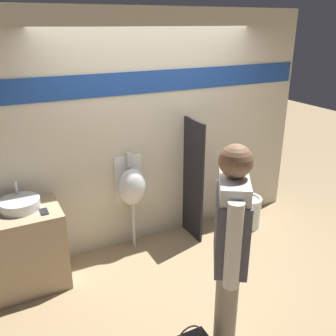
% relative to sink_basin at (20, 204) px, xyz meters
% --- Properties ---
extents(ground_plane, '(16.00, 16.00, 0.00)m').
position_rel_sink_basin_xyz_m(ground_plane, '(1.54, -0.34, -0.89)').
color(ground_plane, '#997F5B').
extents(display_wall, '(4.09, 0.07, 2.70)m').
position_rel_sink_basin_xyz_m(display_wall, '(1.54, 0.26, 0.47)').
color(display_wall, beige).
rests_on(display_wall, ground_plane).
extents(sink_counter, '(0.82, 0.58, 0.84)m').
position_rel_sink_basin_xyz_m(sink_counter, '(-0.05, -0.06, -0.47)').
color(sink_counter, tan).
rests_on(sink_counter, ground_plane).
extents(sink_basin, '(0.39, 0.39, 0.24)m').
position_rel_sink_basin_xyz_m(sink_basin, '(0.00, 0.00, 0.00)').
color(sink_basin, silver).
rests_on(sink_basin, sink_counter).
extents(cell_phone, '(0.07, 0.14, 0.01)m').
position_rel_sink_basin_xyz_m(cell_phone, '(0.20, -0.18, -0.05)').
color(cell_phone, '#232328').
rests_on(cell_phone, sink_counter).
extents(divider_near_counter, '(0.03, 0.44, 1.50)m').
position_rel_sink_basin_xyz_m(divider_near_counter, '(1.97, 0.01, -0.14)').
color(divider_near_counter, black).
rests_on(divider_near_counter, ground_plane).
extents(urinal_near_counter, '(0.34, 0.26, 1.17)m').
position_rel_sink_basin_xyz_m(urinal_near_counter, '(1.22, 0.11, -0.11)').
color(urinal_near_counter, silver).
rests_on(urinal_near_counter, ground_plane).
extents(toilet, '(0.37, 0.53, 0.91)m').
position_rel_sink_basin_xyz_m(toilet, '(2.73, -0.05, -0.57)').
color(toilet, silver).
rests_on(toilet, ground_plane).
extents(person_in_vest, '(0.45, 0.54, 1.79)m').
position_rel_sink_basin_xyz_m(person_in_vest, '(1.27, -1.68, 0.15)').
color(person_in_vest, gray).
rests_on(person_in_vest, ground_plane).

